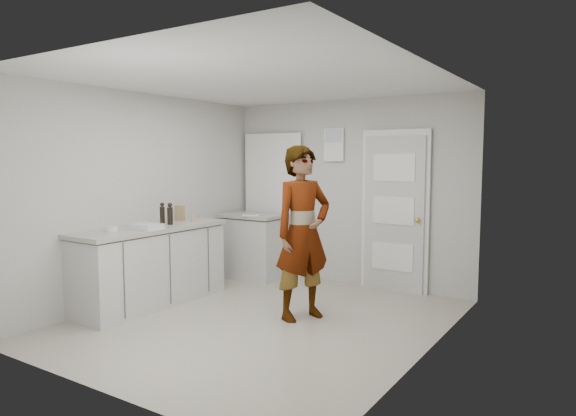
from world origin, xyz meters
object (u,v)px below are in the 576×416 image
Objects in this scene: cake_mix_box at (180,213)px; baking_dish at (146,227)px; egg_bowl at (111,229)px; person at (303,233)px; oil_cruet_b at (162,214)px; spice_jar at (193,219)px; oil_cruet_a at (170,214)px.

baking_dish is at bearing -87.61° from cake_mix_box.
baking_dish reaches higher than egg_bowl.
person is 6.92× the size of oil_cruet_b.
person is 23.84× the size of spice_jar.
spice_jar is (-1.66, 0.09, 0.04)m from person.
cake_mix_box reaches higher than egg_bowl.
egg_bowl is at bearing -101.03° from cake_mix_box.
spice_jar reaches higher than baking_dish.
spice_jar is 0.43m from oil_cruet_b.
spice_jar is 0.58× the size of egg_bowl.
egg_bowl is (-0.17, -0.33, -0.00)m from baking_dish.
oil_cruet_b reaches higher than cake_mix_box.
spice_jar is 0.37m from oil_cruet_a.
person is at bearing 29.84° from egg_bowl.
oil_cruet_b is at bearing -105.91° from spice_jar.
cake_mix_box is at bearing 93.83° from egg_bowl.
baking_dish is at bearing 63.26° from egg_bowl.
spice_jar is at bearing 74.09° from oil_cruet_b.
spice_jar is 0.29× the size of oil_cruet_a.
oil_cruet_a reaches higher than baking_dish.
egg_bowl is at bearing -97.44° from spice_jar.
cake_mix_box is (-1.88, 0.08, 0.10)m from person.
oil_cruet_a is 1.98× the size of egg_bowl.
spice_jar is (0.22, 0.01, -0.06)m from cake_mix_box.
cake_mix_box reaches higher than spice_jar.
cake_mix_box is at bearing 117.71° from oil_cruet_a.
cake_mix_box is 0.23m from spice_jar.
baking_dish is at bearing -70.27° from oil_cruet_b.
cake_mix_box is 0.72× the size of oil_cruet_a.
oil_cruet_a is at bearing 123.09° from person.
egg_bowl is (-0.11, -0.77, -0.10)m from oil_cruet_a.
egg_bowl is at bearing -116.74° from baking_dish.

